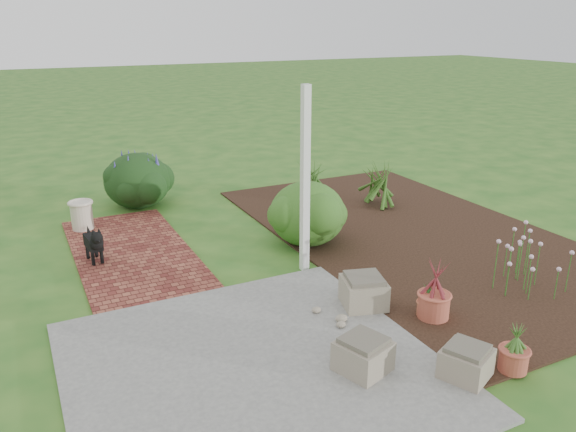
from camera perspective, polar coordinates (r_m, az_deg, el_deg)
name	(u,v)px	position (r m, az deg, el deg)	size (l,w,h in m)	color
ground	(288,276)	(7.55, 0.00, -6.14)	(80.00, 80.00, 0.00)	#255B1C
concrete_patio	(254,367)	(5.70, -3.51, -15.08)	(3.50, 3.50, 0.04)	slate
brick_path	(132,252)	(8.60, -15.57, -3.50)	(1.60, 3.50, 0.04)	#5C211D
garden_bed	(414,234)	(9.21, 12.63, -1.75)	(4.00, 7.00, 0.03)	black
veranda_post	(305,182)	(7.33, 1.75, 3.49)	(0.10, 0.10, 2.50)	white
stone_trough_near	(466,363)	(5.72, 17.62, -14.06)	(0.41, 0.41, 0.28)	gray
stone_trough_mid	(363,356)	(5.59, 7.63, -13.92)	(0.45, 0.45, 0.30)	#746C59
stone_trough_far	(364,293)	(6.73, 7.68, -7.72)	(0.49, 0.49, 0.32)	#7C6C5B
black_dog	(94,242)	(8.22, -19.11, -2.51)	(0.22, 0.59, 0.51)	black
cream_ceramic_urn	(82,216)	(9.64, -20.21, 0.05)	(0.34, 0.34, 0.45)	beige
evergreen_shrub	(307,212)	(8.45, 1.99, 0.42)	(1.15, 1.15, 0.98)	#133C15
agapanthus_clump_back	(379,180)	(10.36, 9.22, 3.59)	(1.03, 1.03, 0.93)	#193A0D
agapanthus_clump_front	(310,175)	(10.92, 2.27, 4.20)	(0.87, 0.87, 0.77)	#13370C
pink_flower_patch	(528,261)	(7.74, 23.16, -4.23)	(1.03, 1.03, 0.66)	#113D0F
terracotta_pot_bronze	(434,305)	(6.66, 14.57, -8.78)	(0.36, 0.36, 0.29)	#B0513B
terracotta_pot_small_left	(426,308)	(6.70, 13.89, -9.10)	(0.22, 0.22, 0.18)	#B55D3D
terracotta_pot_small_right	(513,360)	(5.98, 21.93, -13.38)	(0.27, 0.27, 0.23)	#A94939
purple_flowering_bush	(137,179)	(10.62, -15.07, 3.63)	(1.19, 1.19, 1.02)	black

